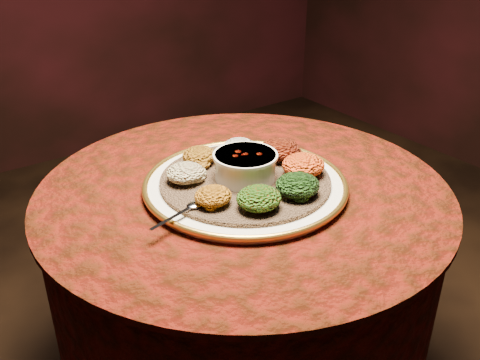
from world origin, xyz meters
TOP-DOWN VIEW (x-y plane):
  - table at (0.00, 0.00)m, footprint 0.96×0.96m
  - platter at (-0.00, -0.01)m, footprint 0.58×0.58m
  - injera at (-0.00, -0.01)m, footprint 0.49×0.49m
  - stew_bowl at (-0.00, -0.01)m, footprint 0.15×0.15m
  - spoon at (-0.17, -0.06)m, footprint 0.14×0.05m
  - portion_ayib at (0.06, 0.11)m, footprint 0.08×0.08m
  - portion_kitfo at (0.13, 0.02)m, footprint 0.10×0.10m
  - portion_tikil at (0.12, -0.07)m, footprint 0.10×0.10m
  - portion_gomen at (0.04, -0.14)m, footprint 0.10×0.09m
  - portion_mixveg at (-0.06, -0.13)m, footprint 0.09×0.09m
  - portion_kik at (-0.13, -0.07)m, footprint 0.08×0.08m
  - portion_timatim at (-0.12, 0.05)m, footprint 0.09×0.08m
  - portion_shiro at (-0.05, 0.12)m, footprint 0.08×0.08m

SIDE VIEW (x-z plane):
  - table at x=0.00m, z-range 0.19..0.92m
  - platter at x=0.00m, z-range 0.73..0.76m
  - injera at x=0.00m, z-range 0.75..0.76m
  - spoon at x=-0.17m, z-range 0.76..0.77m
  - portion_kik at x=-0.13m, z-range 0.76..0.80m
  - portion_ayib at x=0.06m, z-range 0.76..0.80m
  - portion_shiro at x=-0.05m, z-range 0.76..0.80m
  - portion_timatim at x=-0.12m, z-range 0.76..0.80m
  - portion_mixveg at x=-0.06m, z-range 0.76..0.81m
  - portion_gomen at x=0.04m, z-range 0.76..0.81m
  - portion_tikil at x=0.12m, z-range 0.76..0.81m
  - portion_kitfo at x=0.13m, z-range 0.76..0.81m
  - stew_bowl at x=0.00m, z-range 0.77..0.83m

